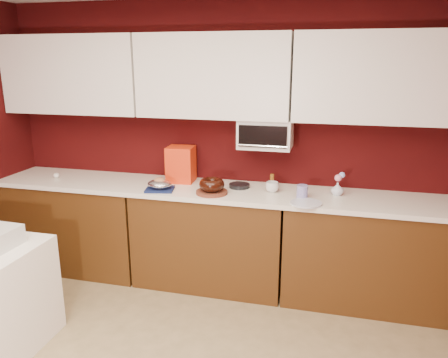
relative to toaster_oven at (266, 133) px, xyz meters
name	(u,v)px	position (x,y,z in m)	size (l,w,h in m)	color
wall_back	(219,142)	(-0.45, 0.15, -0.12)	(4.00, 0.02, 2.50)	#370707
base_cabinet_left	(79,225)	(-1.78, -0.17, -0.95)	(1.31, 0.58, 0.86)	#4A2A0E
base_cabinet_center	(211,238)	(-0.45, -0.17, -0.95)	(1.31, 0.58, 0.86)	#4A2A0E
base_cabinet_right	(365,254)	(0.88, -0.17, -0.95)	(1.31, 0.58, 0.86)	#4A2A0E
countertop	(210,190)	(-0.45, -0.17, -0.49)	(4.00, 0.62, 0.04)	white
upper_cabinet_left	(74,75)	(-1.78, -0.02, 0.48)	(1.31, 0.33, 0.70)	white
upper_cabinet_center	(214,76)	(-0.45, -0.02, 0.48)	(1.31, 0.33, 0.70)	white
upper_cabinet_right	(380,78)	(0.88, -0.02, 0.48)	(1.31, 0.33, 0.70)	white
toaster_oven	(266,133)	(0.00, 0.00, 0.00)	(0.45, 0.30, 0.25)	white
toaster_oven_door	(263,136)	(0.00, -0.16, 0.00)	(0.40, 0.02, 0.18)	black
toaster_oven_handle	(262,146)	(0.00, -0.18, -0.07)	(0.02, 0.02, 0.42)	silver
cake_base	(212,192)	(-0.39, -0.32, -0.46)	(0.26, 0.26, 0.02)	brown
bundt_cake	(212,184)	(-0.39, -0.32, -0.40)	(0.21, 0.21, 0.09)	black
navy_towel	(160,189)	(-0.85, -0.33, -0.47)	(0.23, 0.20, 0.02)	#131D48
foil_ham_nest	(160,184)	(-0.85, -0.33, -0.42)	(0.21, 0.18, 0.08)	silver
roasted_ham	(160,181)	(-0.85, -0.33, -0.40)	(0.10, 0.09, 0.07)	#AC724F
pandoro_box	(181,164)	(-0.77, -0.02, -0.31)	(0.24, 0.22, 0.32)	red
dark_pan	(239,186)	(-0.21, -0.08, -0.46)	(0.18, 0.18, 0.03)	black
coffee_mug	(272,186)	(0.09, -0.15, -0.42)	(0.10, 0.10, 0.11)	silver
blue_jar	(302,192)	(0.35, -0.25, -0.42)	(0.09, 0.09, 0.11)	navy
flower_vase	(337,188)	(0.62, -0.10, -0.41)	(0.08, 0.08, 0.12)	silver
flower_pink	(338,178)	(0.62, -0.10, -0.33)	(0.06, 0.06, 0.06)	pink
flower_blue	(342,175)	(0.65, -0.08, -0.30)	(0.05, 0.05, 0.05)	#99AFF5
china_plate	(306,203)	(0.39, -0.39, -0.47)	(0.24, 0.24, 0.01)	silver
amber_bottle	(272,183)	(0.07, -0.03, -0.43)	(0.03, 0.03, 0.10)	brown
egg_left	(57,175)	(-1.97, -0.18, -0.45)	(0.06, 0.04, 0.04)	white
egg_right	(56,176)	(-1.96, -0.20, -0.45)	(0.06, 0.05, 0.05)	silver
amber_bottle_tall	(272,181)	(0.07, -0.01, -0.41)	(0.04, 0.04, 0.12)	brown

